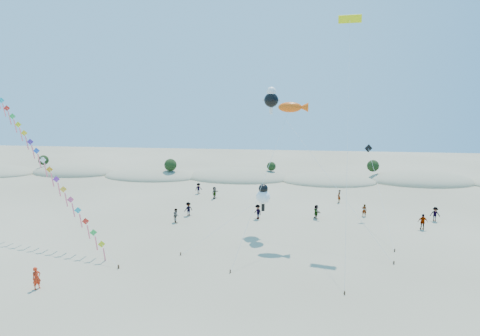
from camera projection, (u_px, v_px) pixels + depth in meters
name	position (u px, v px, depth m)	size (l,w,h in m)	color
ground	(165.00, 315.00, 28.66)	(160.00, 160.00, 0.00)	gray
dune_ridge	(244.00, 178.00, 72.53)	(145.30, 11.49, 5.57)	gray
kite_train	(31.00, 144.00, 43.01)	(23.75, 14.69, 19.73)	#3F2D1E
fish_kite	(293.00, 108.00, 41.62)	(6.92, 10.58, 14.56)	#3F2D1E
cartoon_kite_low	(263.00, 195.00, 42.46)	(8.49, 6.24, 6.03)	#3F2D1E
cartoon_kite_high	(271.00, 99.00, 45.97)	(12.93, 11.77, 16.15)	#3F2D1E
parafoil_kite	(350.00, 23.00, 40.85)	(2.71, 15.08, 23.35)	#3F2D1E
dark_kite	(374.00, 171.00, 47.28)	(1.24, 12.20, 9.15)	#3F2D1E
flyer_foreground	(37.00, 278.00, 32.24)	(0.68, 0.44, 1.85)	red
beachgoers	(277.00, 206.00, 52.18)	(32.69, 14.66, 1.85)	slate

